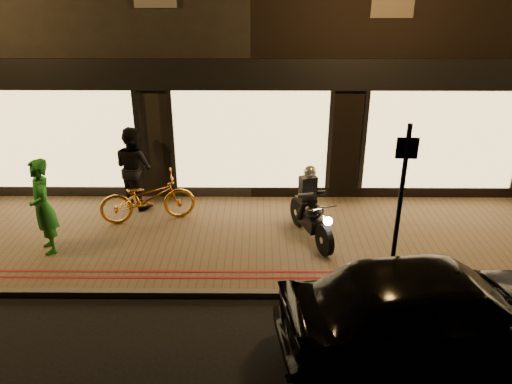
# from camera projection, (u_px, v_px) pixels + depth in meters

# --- Properties ---
(ground) EXTENTS (90.00, 90.00, 0.00)m
(ground) POSITION_uv_depth(u_px,v_px,m) (248.00, 298.00, 8.80)
(ground) COLOR black
(ground) RESTS_ON ground
(sidewalk) EXTENTS (50.00, 4.00, 0.12)m
(sidewalk) POSITION_uv_depth(u_px,v_px,m) (250.00, 239.00, 10.60)
(sidewalk) COLOR brown
(sidewalk) RESTS_ON ground
(kerb_stone) EXTENTS (50.00, 0.14, 0.12)m
(kerb_stone) POSITION_uv_depth(u_px,v_px,m) (248.00, 294.00, 8.82)
(kerb_stone) COLOR #59544C
(kerb_stone) RESTS_ON ground
(red_kerb_lines) EXTENTS (50.00, 0.26, 0.01)m
(red_kerb_lines) POSITION_uv_depth(u_px,v_px,m) (248.00, 275.00, 9.25)
(red_kerb_lines) COLOR maroon
(red_kerb_lines) RESTS_ON sidewalk
(building_row) EXTENTS (48.00, 10.11, 8.50)m
(building_row) POSITION_uv_depth(u_px,v_px,m) (253.00, 6.00, 15.24)
(building_row) COLOR black
(building_row) RESTS_ON ground
(motorcycle) EXTENTS (0.83, 1.87, 1.59)m
(motorcycle) POSITION_uv_depth(u_px,v_px,m) (311.00, 212.00, 10.28)
(motorcycle) COLOR black
(motorcycle) RESTS_ON sidewalk
(sign_post) EXTENTS (0.35, 0.08, 3.00)m
(sign_post) POSITION_uv_depth(u_px,v_px,m) (400.00, 201.00, 8.27)
(sign_post) COLOR black
(sign_post) RESTS_ON sidewalk
(bicycle_gold) EXTENTS (2.20, 1.21, 1.10)m
(bicycle_gold) POSITION_uv_depth(u_px,v_px,m) (148.00, 198.00, 11.04)
(bicycle_gold) COLOR orange
(bicycle_gold) RESTS_ON sidewalk
(person_green) EXTENTS (0.77, 0.85, 1.94)m
(person_green) POSITION_uv_depth(u_px,v_px,m) (43.00, 207.00, 9.68)
(person_green) COLOR #1E7021
(person_green) RESTS_ON sidewalk
(person_dark) EXTENTS (1.19, 1.15, 1.94)m
(person_dark) POSITION_uv_depth(u_px,v_px,m) (134.00, 167.00, 11.59)
(person_dark) COLOR black
(person_dark) RESTS_ON sidewalk
(parked_car) EXTENTS (4.83, 2.51, 1.57)m
(parked_car) POSITION_uv_depth(u_px,v_px,m) (436.00, 310.00, 7.25)
(parked_car) COLOR black
(parked_car) RESTS_ON ground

